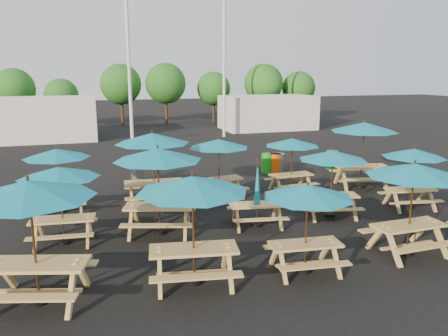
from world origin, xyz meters
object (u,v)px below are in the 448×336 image
object	(u,v)px
picnic_unit_3	(193,189)
waste_bin_2	(279,163)
picnic_unit_7	(257,199)
picnic_unit_8	(219,146)
picnic_unit_13	(414,156)
picnic_unit_9	(414,174)
picnic_unit_5	(152,142)
picnic_unit_11	(292,145)
picnic_unit_0	(29,196)
picnic_unit_10	(333,158)
waste_bin_3	(276,163)
picnic_unit_14	(364,130)
waste_bin_0	(137,173)
waste_bin_4	(332,160)
picnic_unit_1	(59,176)
picnic_unit_4	(158,159)
picnic_unit_6	(308,196)
picnic_unit_2	(57,156)
waste_bin_1	(267,163)

from	to	relation	value
picnic_unit_3	waste_bin_2	world-z (taller)	picnic_unit_3
picnic_unit_7	picnic_unit_8	size ratio (longest dim) A/B	0.81
picnic_unit_13	picnic_unit_9	bearing A→B (deg)	-121.44
picnic_unit_5	picnic_unit_11	size ratio (longest dim) A/B	1.26
picnic_unit_0	picnic_unit_11	world-z (taller)	picnic_unit_0
picnic_unit_8	picnic_unit_10	bearing A→B (deg)	-58.34
picnic_unit_5	waste_bin_3	distance (m)	6.98
picnic_unit_9	picnic_unit_14	xyz separation A→B (m)	(2.67, 5.90, 0.22)
picnic_unit_10	waste_bin_0	bearing A→B (deg)	142.89
picnic_unit_9	picnic_unit_11	bearing A→B (deg)	90.15
picnic_unit_14	waste_bin_4	distance (m)	3.76
picnic_unit_11	picnic_unit_1	bearing A→B (deg)	-162.28
picnic_unit_8	waste_bin_0	bearing A→B (deg)	117.86
picnic_unit_4	waste_bin_0	bearing A→B (deg)	106.39
picnic_unit_5	picnic_unit_11	xyz separation A→B (m)	(5.17, 0.20, -0.39)
picnic_unit_0	waste_bin_4	distance (m)	14.93
waste_bin_3	picnic_unit_11	bearing A→B (deg)	-103.40
picnic_unit_7	picnic_unit_9	size ratio (longest dim) A/B	0.85
picnic_unit_5	picnic_unit_10	xyz separation A→B (m)	(5.07, -2.79, -0.33)
picnic_unit_1	picnic_unit_5	size ratio (longest dim) A/B	0.85
picnic_unit_6	waste_bin_4	bearing A→B (deg)	62.11
picnic_unit_2	waste_bin_3	bearing A→B (deg)	21.14
picnic_unit_4	picnic_unit_9	bearing A→B (deg)	-13.06
picnic_unit_7	picnic_unit_6	bearing A→B (deg)	-81.44
picnic_unit_14	waste_bin_3	xyz separation A→B (m)	(-2.18, 3.27, -1.82)
picnic_unit_9	waste_bin_4	xyz separation A→B (m)	(3.31, 9.13, -1.60)
picnic_unit_14	waste_bin_1	xyz separation A→B (m)	(-2.51, 3.43, -1.82)
picnic_unit_4	waste_bin_2	bearing A→B (deg)	60.24
picnic_unit_7	picnic_unit_13	size ratio (longest dim) A/B	0.88
picnic_unit_7	waste_bin_1	size ratio (longest dim) A/B	2.37
picnic_unit_9	picnic_unit_1	bearing A→B (deg)	156.28
picnic_unit_3	picnic_unit_6	size ratio (longest dim) A/B	1.21
picnic_unit_11	picnic_unit_4	bearing A→B (deg)	-154.14
picnic_unit_13	picnic_unit_14	size ratio (longest dim) A/B	0.75
picnic_unit_6	waste_bin_0	size ratio (longest dim) A/B	2.60
waste_bin_1	waste_bin_3	bearing A→B (deg)	-25.20
picnic_unit_4	waste_bin_1	size ratio (longest dim) A/B	3.52
picnic_unit_14	waste_bin_4	size ratio (longest dim) A/B	3.57
picnic_unit_11	waste_bin_2	world-z (taller)	picnic_unit_11
picnic_unit_0	picnic_unit_7	bearing A→B (deg)	42.04
picnic_unit_2	picnic_unit_10	bearing A→B (deg)	-18.34
picnic_unit_13	picnic_unit_14	xyz separation A→B (m)	(0.06, 2.84, 0.48)
picnic_unit_4	picnic_unit_7	size ratio (longest dim) A/B	1.48
waste_bin_3	waste_bin_4	distance (m)	2.82
picnic_unit_0	picnic_unit_1	distance (m)	3.10
picnic_unit_14	picnic_unit_10	bearing A→B (deg)	-124.03
picnic_unit_1	picnic_unit_14	bearing A→B (deg)	19.39
picnic_unit_3	picnic_unit_2	bearing A→B (deg)	125.43
picnic_unit_3	picnic_unit_6	world-z (taller)	picnic_unit_3
picnic_unit_6	picnic_unit_9	xyz separation A→B (m)	(2.89, 0.14, 0.24)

